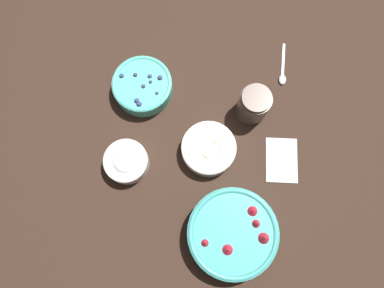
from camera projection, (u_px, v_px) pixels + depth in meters
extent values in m
plane|color=black|center=(200.00, 139.00, 1.09)|extent=(4.00, 4.00, 0.00)
cylinder|color=teal|center=(232.00, 233.00, 1.00)|extent=(0.24, 0.24, 0.06)
torus|color=teal|center=(233.00, 233.00, 0.97)|extent=(0.24, 0.24, 0.02)
cylinder|color=#B21928|center=(233.00, 233.00, 0.98)|extent=(0.19, 0.19, 0.02)
cone|color=#B21928|center=(253.00, 211.00, 0.97)|extent=(0.03, 0.03, 0.02)
cone|color=#B21928|center=(256.00, 224.00, 0.96)|extent=(0.03, 0.03, 0.03)
cone|color=#B21928|center=(205.00, 243.00, 0.95)|extent=(0.03, 0.03, 0.02)
cone|color=#B21928|center=(264.00, 238.00, 0.95)|extent=(0.04, 0.04, 0.03)
cone|color=#B21928|center=(228.00, 250.00, 0.95)|extent=(0.04, 0.04, 0.02)
cylinder|color=#47AD9E|center=(143.00, 87.00, 1.10)|extent=(0.17, 0.17, 0.05)
torus|color=#47AD9E|center=(142.00, 84.00, 1.08)|extent=(0.17, 0.17, 0.01)
cylinder|color=navy|center=(142.00, 85.00, 1.09)|extent=(0.14, 0.14, 0.02)
sphere|color=navy|center=(150.00, 82.00, 1.08)|extent=(0.01, 0.01, 0.01)
sphere|color=navy|center=(157.00, 93.00, 1.07)|extent=(0.01, 0.01, 0.01)
sphere|color=navy|center=(150.00, 76.00, 1.08)|extent=(0.01, 0.01, 0.01)
sphere|color=navy|center=(143.00, 86.00, 1.07)|extent=(0.01, 0.01, 0.01)
sphere|color=navy|center=(135.00, 75.00, 1.08)|extent=(0.01, 0.01, 0.01)
sphere|color=navy|center=(137.00, 101.00, 1.06)|extent=(0.02, 0.02, 0.02)
sphere|color=navy|center=(122.00, 76.00, 1.08)|extent=(0.01, 0.01, 0.01)
sphere|color=navy|center=(139.00, 104.00, 1.06)|extent=(0.02, 0.02, 0.02)
sphere|color=navy|center=(160.00, 78.00, 1.08)|extent=(0.01, 0.01, 0.01)
cylinder|color=silver|center=(209.00, 149.00, 1.06)|extent=(0.15, 0.15, 0.04)
torus|color=silver|center=(209.00, 147.00, 1.04)|extent=(0.15, 0.15, 0.01)
cylinder|color=beige|center=(209.00, 148.00, 1.05)|extent=(0.12, 0.12, 0.01)
cylinder|color=beige|center=(225.00, 148.00, 1.04)|extent=(0.03, 0.03, 0.01)
cylinder|color=beige|center=(222.00, 134.00, 1.05)|extent=(0.03, 0.03, 0.01)
cylinder|color=beige|center=(217.00, 140.00, 1.04)|extent=(0.03, 0.03, 0.01)
cylinder|color=beige|center=(192.00, 150.00, 1.04)|extent=(0.03, 0.03, 0.01)
cylinder|color=beige|center=(208.00, 153.00, 1.03)|extent=(0.03, 0.03, 0.01)
cylinder|color=silver|center=(127.00, 162.00, 1.05)|extent=(0.12, 0.12, 0.05)
torus|color=silver|center=(125.00, 160.00, 1.03)|extent=(0.12, 0.12, 0.01)
cylinder|color=white|center=(126.00, 161.00, 1.04)|extent=(0.10, 0.10, 0.01)
ellipsoid|color=white|center=(125.00, 160.00, 1.03)|extent=(0.07, 0.07, 0.03)
cylinder|color=#4C3D33|center=(254.00, 105.00, 1.06)|extent=(0.09, 0.09, 0.10)
cylinder|color=#3D2316|center=(253.00, 106.00, 1.07)|extent=(0.07, 0.07, 0.07)
cylinder|color=#4C3D33|center=(257.00, 98.00, 1.01)|extent=(0.08, 0.08, 0.01)
cube|color=#B2BCC6|center=(282.00, 160.00, 1.07)|extent=(0.14, 0.11, 0.01)
cube|color=#B2B2B7|center=(283.00, 60.00, 1.15)|extent=(0.11, 0.02, 0.01)
ellipsoid|color=#B2B2B7|center=(282.00, 80.00, 1.13)|extent=(0.03, 0.02, 0.01)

